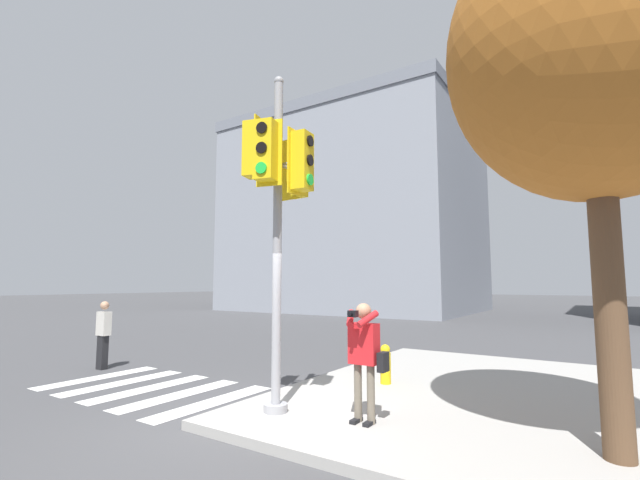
# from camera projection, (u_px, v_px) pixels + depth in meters

# --- Properties ---
(ground_plane) EXTENTS (160.00, 160.00, 0.00)m
(ground_plane) POSITION_uv_depth(u_px,v_px,m) (233.00, 427.00, 6.10)
(ground_plane) COLOR #424244
(sidewalk_corner) EXTENTS (8.00, 8.00, 0.13)m
(sidewalk_corner) POSITION_uv_depth(u_px,v_px,m) (536.00, 402.00, 7.11)
(sidewalk_corner) COLOR #9E9B96
(sidewalk_corner) RESTS_ON ground_plane
(crosswalk_stripes) EXTENTS (3.98, 2.64, 0.01)m
(crosswalk_stripes) POSITION_uv_depth(u_px,v_px,m) (149.00, 388.00, 8.33)
(crosswalk_stripes) COLOR silver
(crosswalk_stripes) RESTS_ON ground_plane
(traffic_signal_pole) EXTENTS (1.20, 1.20, 5.23)m
(traffic_signal_pole) POSITION_uv_depth(u_px,v_px,m) (279.00, 184.00, 6.68)
(traffic_signal_pole) COLOR #939399
(traffic_signal_pole) RESTS_ON sidewalk_corner
(person_photographer) EXTENTS (0.58, 0.54, 1.63)m
(person_photographer) POSITION_uv_depth(u_px,v_px,m) (365.00, 351.00, 5.96)
(person_photographer) COLOR black
(person_photographer) RESTS_ON sidewalk_corner
(pedestrian_distant) EXTENTS (0.34, 0.20, 1.61)m
(pedestrian_distant) POSITION_uv_depth(u_px,v_px,m) (103.00, 333.00, 10.27)
(pedestrian_distant) COLOR black
(pedestrian_distant) RESTS_ON ground_plane
(street_tree) EXTENTS (3.35, 3.35, 6.54)m
(street_tree) POSITION_uv_depth(u_px,v_px,m) (592.00, 50.00, 5.08)
(street_tree) COLOR brown
(street_tree) RESTS_ON sidewalk_corner
(fire_hydrant) EXTENTS (0.20, 0.26, 0.74)m
(fire_hydrant) POSITION_uv_depth(u_px,v_px,m) (385.00, 364.00, 8.18)
(fire_hydrant) COLOR yellow
(fire_hydrant) RESTS_ON sidewalk_corner
(building_left) EXTENTS (17.96, 13.06, 14.89)m
(building_left) POSITION_uv_depth(u_px,v_px,m) (354.00, 215.00, 34.00)
(building_left) COLOR gray
(building_left) RESTS_ON ground_plane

